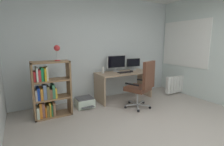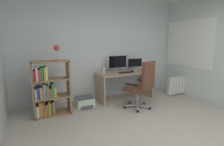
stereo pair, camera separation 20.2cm
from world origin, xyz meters
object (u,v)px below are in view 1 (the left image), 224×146
(printer, at_px, (84,102))
(radiator, at_px, (179,84))
(desk_lamp, at_px, (57,49))
(desktop_speaker, at_px, (103,70))
(office_chair, at_px, (142,84))
(monitor_main, at_px, (116,62))
(computer_mouse, at_px, (131,71))
(bookshelf, at_px, (48,92))
(monitor_secondary, at_px, (133,63))
(desk, at_px, (124,79))
(keyboard, at_px, (124,72))

(printer, xyz_separation_m, radiator, (2.87, -0.36, 0.19))
(desk_lamp, relative_size, printer, 0.68)
(desktop_speaker, distance_m, desk_lamp, 1.36)
(office_chair, bearing_deg, radiator, 12.52)
(desk_lamp, distance_m, radiator, 3.64)
(monitor_main, height_order, radiator, monitor_main)
(computer_mouse, xyz_separation_m, office_chair, (-0.21, -0.73, -0.17))
(bookshelf, bearing_deg, desktop_speaker, 13.74)
(bookshelf, bearing_deg, monitor_secondary, 9.27)
(desk, bearing_deg, bookshelf, -173.24)
(bookshelf, height_order, radiator, bookshelf)
(office_chair, bearing_deg, monitor_main, 96.72)
(office_chair, xyz_separation_m, radiator, (1.74, 0.39, -0.28))
(bookshelf, relative_size, desk_lamp, 3.65)
(desk_lamp, height_order, radiator, desk_lamp)
(desktop_speaker, relative_size, printer, 0.37)
(keyboard, distance_m, office_chair, 0.74)
(monitor_secondary, height_order, printer, monitor_secondary)
(office_chair, distance_m, printer, 1.43)
(desktop_speaker, bearing_deg, monitor_main, 6.28)
(monitor_main, relative_size, printer, 1.21)
(bookshelf, distance_m, printer, 0.95)
(computer_mouse, distance_m, printer, 1.49)
(computer_mouse, bearing_deg, monitor_secondary, 57.33)
(keyboard, height_order, bookshelf, bookshelf)
(desk, height_order, printer, desk)
(desk, distance_m, computer_mouse, 0.30)
(desktop_speaker, bearing_deg, computer_mouse, -14.19)
(desktop_speaker, distance_m, printer, 0.94)
(keyboard, bearing_deg, office_chair, -90.00)
(desktop_speaker, relative_size, radiator, 0.16)
(computer_mouse, distance_m, office_chair, 0.78)
(desktop_speaker, xyz_separation_m, desk_lamp, (-1.19, -0.35, 0.56))
(monitor_main, bearing_deg, desk, -49.90)
(keyboard, xyz_separation_m, desk_lamp, (-1.71, -0.14, 0.64))
(monitor_secondary, height_order, radiator, monitor_secondary)
(desk, relative_size, desk_lamp, 4.66)
(desk, xyz_separation_m, monitor_main, (-0.13, 0.16, 0.45))
(monitor_main, relative_size, radiator, 0.54)
(computer_mouse, height_order, office_chair, office_chair)
(monitor_main, distance_m, printer, 1.36)
(bookshelf, bearing_deg, keyboard, 4.17)
(bookshelf, distance_m, desk_lamp, 0.88)
(desk, relative_size, keyboard, 4.34)
(desktop_speaker, xyz_separation_m, office_chair, (0.55, -0.92, -0.24))
(monitor_main, distance_m, radiator, 2.06)
(keyboard, xyz_separation_m, printer, (-1.11, 0.03, -0.63))
(monitor_secondary, bearing_deg, radiator, -24.51)
(monitor_secondary, xyz_separation_m, printer, (-1.58, -0.23, -0.82))
(keyboard, bearing_deg, radiator, -12.65)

